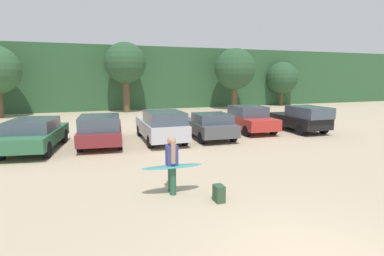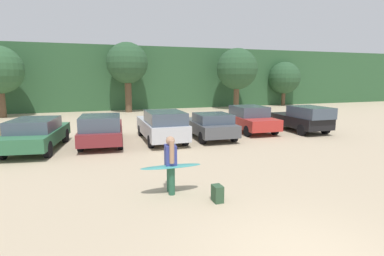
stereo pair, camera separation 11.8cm
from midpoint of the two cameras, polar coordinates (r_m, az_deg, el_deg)
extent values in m
cube|color=#2D5633|center=(37.32, -13.64, 9.05)|extent=(108.00, 12.00, 6.37)
cylinder|color=brown|center=(29.42, -31.84, 3.82)|extent=(0.58, 0.58, 2.23)
cylinder|color=brown|center=(29.59, -11.65, 5.79)|extent=(0.62, 0.62, 2.97)
sphere|color=#284C2D|center=(29.56, -11.86, 11.79)|extent=(3.79, 3.79, 3.79)
cylinder|color=brown|center=(32.16, 8.35, 5.60)|extent=(0.56, 0.56, 2.34)
sphere|color=#284C2D|center=(32.10, 8.48, 10.85)|extent=(4.17, 4.17, 4.17)
cylinder|color=brown|center=(37.50, 16.73, 5.31)|extent=(0.43, 0.43, 1.65)
sphere|color=#284C2D|center=(37.42, 16.90, 8.94)|extent=(3.64, 3.64, 3.64)
cube|color=#2D6642|center=(15.51, -26.75, -1.37)|extent=(2.65, 4.92, 0.58)
cube|color=#3F4C5B|center=(15.21, -27.15, 0.52)|extent=(2.13, 2.65, 0.53)
cylinder|color=black|center=(17.27, -27.96, -1.43)|extent=(0.33, 0.72, 0.70)
cylinder|color=black|center=(16.81, -22.36, -1.30)|extent=(0.33, 0.72, 0.70)
cylinder|color=black|center=(14.43, -31.70, -3.69)|extent=(0.33, 0.72, 0.70)
cylinder|color=black|center=(13.88, -25.05, -3.64)|extent=(0.33, 0.72, 0.70)
cube|color=maroon|center=(15.89, -16.20, -0.69)|extent=(2.42, 4.93, 0.57)
cube|color=#3F4C5B|center=(14.86, -16.48, 0.99)|extent=(2.00, 2.35, 0.65)
cylinder|color=black|center=(17.55, -18.75, -0.82)|extent=(0.28, 0.62, 0.60)
cylinder|color=black|center=(17.46, -13.05, -0.61)|extent=(0.28, 0.62, 0.60)
cylinder|color=black|center=(14.48, -19.90, -2.99)|extent=(0.28, 0.62, 0.60)
cylinder|color=black|center=(14.37, -12.97, -2.75)|extent=(0.28, 0.62, 0.60)
cube|color=silver|center=(16.01, -5.56, 0.06)|extent=(1.96, 4.73, 0.74)
cube|color=#3F4C5B|center=(15.03, -4.84, 1.99)|extent=(1.76, 2.42, 0.58)
cylinder|color=black|center=(17.43, -9.35, -0.49)|extent=(0.23, 0.61, 0.61)
cylinder|color=black|center=(17.75, -3.98, -0.21)|extent=(0.23, 0.61, 0.61)
cylinder|color=black|center=(14.43, -7.47, -2.52)|extent=(0.23, 0.61, 0.61)
cylinder|color=black|center=(14.81, -1.06, -2.13)|extent=(0.23, 0.61, 0.61)
cube|color=#4C4F54|center=(16.62, 3.47, 0.20)|extent=(2.06, 4.10, 0.61)
cube|color=#3F4C5B|center=(16.07, 4.12, 1.84)|extent=(1.82, 1.89, 0.48)
cylinder|color=black|center=(17.66, -0.63, -0.23)|extent=(0.25, 0.62, 0.61)
cylinder|color=black|center=(18.20, 4.54, 0.03)|extent=(0.25, 0.62, 0.61)
cylinder|color=black|center=(15.16, 2.16, -1.85)|extent=(0.25, 0.62, 0.61)
cylinder|color=black|center=(15.79, 8.03, -1.48)|extent=(0.25, 0.62, 0.61)
cube|color=#B72D28|center=(18.84, 10.94, 1.19)|extent=(2.04, 4.19, 0.63)
cube|color=#3F4C5B|center=(18.92, 10.75, 3.12)|extent=(1.82, 2.18, 0.60)
cylinder|color=black|center=(19.73, 6.86, 0.73)|extent=(0.24, 0.63, 0.62)
cylinder|color=black|center=(20.48, 11.24, 0.94)|extent=(0.24, 0.63, 0.62)
cylinder|color=black|center=(17.31, 10.52, -0.58)|extent=(0.24, 0.63, 0.62)
cylinder|color=black|center=(18.16, 15.31, -0.29)|extent=(0.24, 0.63, 0.62)
cube|color=black|center=(19.88, 19.53, 1.30)|extent=(1.89, 4.06, 0.64)
cube|color=#3F4C5B|center=(19.06, 21.38, 2.78)|extent=(1.71, 2.42, 0.62)
cylinder|color=black|center=(20.53, 15.44, 0.84)|extent=(0.23, 0.65, 0.65)
cylinder|color=black|center=(21.46, 19.07, 1.02)|extent=(0.23, 0.65, 0.65)
cylinder|color=black|center=(18.40, 19.95, -0.36)|extent=(0.23, 0.65, 0.65)
cylinder|color=black|center=(19.43, 23.75, -0.10)|extent=(0.23, 0.65, 0.65)
cylinder|color=#26593F|center=(8.73, -3.42, -9.84)|extent=(0.19, 0.19, 0.79)
cylinder|color=#26593F|center=(8.99, -3.75, -9.26)|extent=(0.19, 0.19, 0.79)
cube|color=#333D8C|center=(8.66, -3.63, -5.17)|extent=(0.34, 0.43, 0.61)
sphere|color=tan|center=(8.56, -3.66, -2.38)|extent=(0.25, 0.25, 0.25)
cylinder|color=tan|center=(8.41, -3.38, -4.49)|extent=(0.15, 0.18, 0.65)
cylinder|color=tan|center=(8.83, -3.90, -3.81)|extent=(0.15, 0.23, 0.65)
ellipsoid|color=teal|center=(8.64, -3.52, -7.19)|extent=(1.75, 0.55, 0.12)
cube|color=#2D4C33|center=(8.33, 5.18, -12.08)|extent=(0.24, 0.34, 0.45)
camera|label=1|loc=(0.06, -89.72, 0.05)|focal=28.62mm
camera|label=2|loc=(0.06, 90.28, -0.05)|focal=28.62mm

